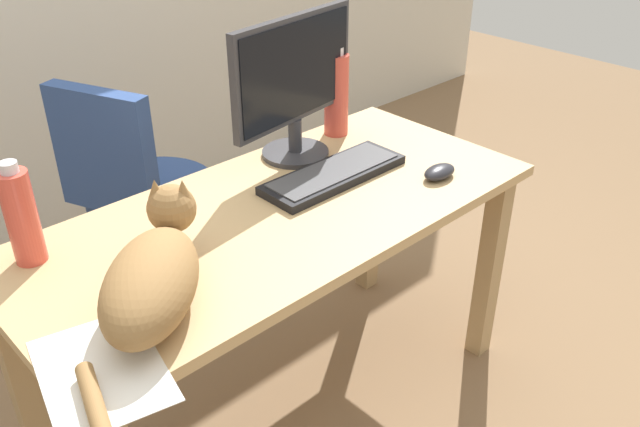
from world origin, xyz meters
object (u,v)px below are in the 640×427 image
object	(u,v)px
keyboard	(334,174)
computer_mouse	(439,172)
water_bottle	(21,216)
spray_bottle	(336,94)
cat	(153,275)
monitor	(294,83)
office_chair	(145,220)

from	to	relation	value
keyboard	computer_mouse	bearing A→B (deg)	-42.57
water_bottle	spray_bottle	xyz separation A→B (m)	(1.01, 0.04, 0.02)
keyboard	spray_bottle	bearing A→B (deg)	44.24
keyboard	cat	bearing A→B (deg)	-166.24
cat	keyboard	bearing A→B (deg)	13.76
water_bottle	cat	bearing A→B (deg)	-71.61
monitor	cat	bearing A→B (deg)	-153.18
monitor	spray_bottle	world-z (taller)	monitor
office_chair	keyboard	bearing A→B (deg)	-69.36
keyboard	water_bottle	size ratio (longest dim) A/B	1.78
monitor	computer_mouse	distance (m)	0.48
water_bottle	spray_bottle	size ratio (longest dim) A/B	0.88
cat	computer_mouse	world-z (taller)	cat
monitor	spray_bottle	distance (m)	0.23
keyboard	cat	size ratio (longest dim) A/B	0.96
office_chair	cat	size ratio (longest dim) A/B	1.95
water_bottle	spray_bottle	distance (m)	1.01
keyboard	office_chair	bearing A→B (deg)	110.64
water_bottle	computer_mouse	bearing A→B (deg)	-20.99
cat	spray_bottle	xyz separation A→B (m)	(0.89, 0.38, 0.05)
cat	computer_mouse	xyz separation A→B (m)	(0.89, -0.04, -0.06)
office_chair	cat	xyz separation A→B (m)	(-0.42, -0.83, 0.40)
computer_mouse	spray_bottle	size ratio (longest dim) A/B	0.39
computer_mouse	water_bottle	distance (m)	1.08
office_chair	water_bottle	distance (m)	0.84
office_chair	water_bottle	world-z (taller)	water_bottle
computer_mouse	spray_bottle	bearing A→B (deg)	89.00
cat	spray_bottle	bearing A→B (deg)	23.22
computer_mouse	water_bottle	bearing A→B (deg)	159.01
computer_mouse	cat	bearing A→B (deg)	177.61
computer_mouse	monitor	bearing A→B (deg)	116.81
keyboard	spray_bottle	xyz separation A→B (m)	(0.23, 0.22, 0.12)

